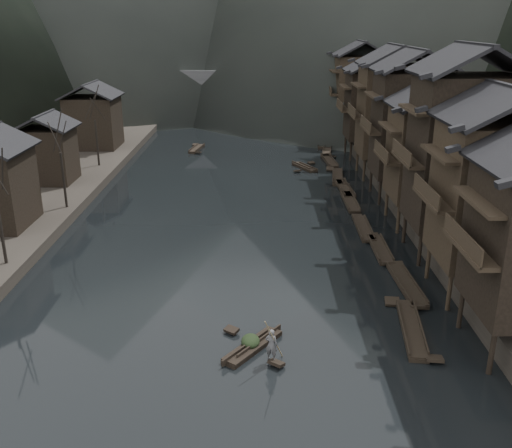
{
  "coord_description": "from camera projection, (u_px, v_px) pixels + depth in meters",
  "views": [
    {
      "loc": [
        2.02,
        -36.04,
        17.59
      ],
      "look_at": [
        1.87,
        5.94,
        2.5
      ],
      "focal_mm": 40.0,
      "sensor_mm": 36.0,
      "label": 1
    }
  ],
  "objects": [
    {
      "name": "boatman",
      "position": [
        271.0,
        341.0,
        30.53
      ],
      "size": [
        0.78,
        0.62,
        1.86
      ],
      "primitive_type": "imported",
      "rotation": [
        0.0,
        0.0,
        2.85
      ],
      "color": "#5C5C5E",
      "rests_on": "hero_sampan"
    },
    {
      "name": "water",
      "position": [
        229.0,
        286.0,
        39.87
      ],
      "size": [
        300.0,
        300.0,
        0.0
      ],
      "primitive_type": "plane",
      "color": "black",
      "rests_on": "ground"
    },
    {
      "name": "stilt_houses",
      "position": [
        416.0,
        114.0,
        55.14
      ],
      "size": [
        9.0,
        67.6,
        16.27
      ],
      "color": "black",
      "rests_on": "ground"
    },
    {
      "name": "midriver_boats",
      "position": [
        245.0,
        137.0,
        89.81
      ],
      "size": [
        17.12,
        46.91,
        0.45
      ],
      "color": "black",
      "rests_on": "water"
    },
    {
      "name": "cargo_heap",
      "position": [
        250.0,
        336.0,
        32.19
      ],
      "size": [
        1.07,
        1.4,
        0.64
      ],
      "primitive_type": "ellipsoid",
      "color": "black",
      "rests_on": "hero_sampan"
    },
    {
      "name": "bare_trees",
      "position": [
        27.0,
        158.0,
        46.84
      ],
      "size": [
        3.9,
        44.83,
        7.79
      ],
      "color": "black",
      "rests_on": "left_bank"
    },
    {
      "name": "moored_sampans",
      "position": [
        345.0,
        187.0,
        62.91
      ],
      "size": [
        2.92,
        68.99,
        0.47
      ],
      "color": "black",
      "rests_on": "water"
    },
    {
      "name": "bamboo_pole",
      "position": [
        276.0,
        296.0,
        29.63
      ],
      "size": [
        1.21,
        1.74,
        3.45
      ],
      "primitive_type": "cylinder",
      "rotation": [
        0.53,
        0.0,
        -0.6
      ],
      "color": "#8C7A51",
      "rests_on": "boatman"
    },
    {
      "name": "left_houses",
      "position": [
        33.0,
        146.0,
        56.96
      ],
      "size": [
        8.1,
        53.2,
        8.73
      ],
      "color": "black",
      "rests_on": "left_bank"
    },
    {
      "name": "right_bank",
      "position": [
        501.0,
        150.0,
        77.09
      ],
      "size": [
        40.0,
        200.0,
        1.8
      ],
      "primitive_type": "cube",
      "color": "#2D2823",
      "rests_on": "ground"
    },
    {
      "name": "stone_bridge",
      "position": [
        247.0,
        91.0,
        105.9
      ],
      "size": [
        40.0,
        6.0,
        9.0
      ],
      "color": "#4C4C4F",
      "rests_on": "ground"
    },
    {
      "name": "hero_sampan",
      "position": [
        253.0,
        346.0,
        32.21
      ],
      "size": [
        3.56,
        4.4,
        0.43
      ],
      "color": "black",
      "rests_on": "water"
    }
  ]
}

